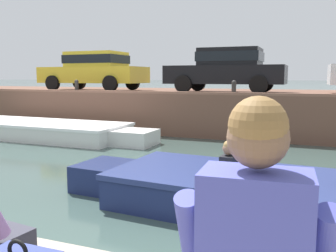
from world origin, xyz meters
name	(u,v)px	position (x,y,z in m)	size (l,w,h in m)	color
ground_plane	(186,180)	(0.00, 4.68, 0.00)	(400.00, 400.00, 0.00)	#384C47
far_quay_wall	(252,110)	(0.00, 12.37, 0.69)	(60.00, 6.00, 1.38)	brown
far_wall_coping	(237,94)	(0.00, 9.49, 1.42)	(60.00, 0.24, 0.08)	brown
boat_moored_west_white	(49,130)	(-5.57, 7.65, 0.25)	(6.72, 2.16, 0.51)	white
motorboat_passing	(261,194)	(1.54, 3.48, 0.27)	(5.92, 2.25, 1.01)	navy
car_leftmost_yellow	(94,69)	(-6.26, 11.45, 2.23)	(4.36, 2.03, 1.54)	yellow
car_left_inner_black	(227,68)	(-0.76, 11.45, 2.23)	(4.16, 1.98, 1.54)	black
mooring_bollard_west	(77,85)	(-5.86, 9.62, 1.62)	(0.15, 0.15, 0.45)	#2D2B28
mooring_bollard_mid	(234,87)	(-0.14, 9.62, 1.62)	(0.15, 0.15, 0.45)	#2D2B28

